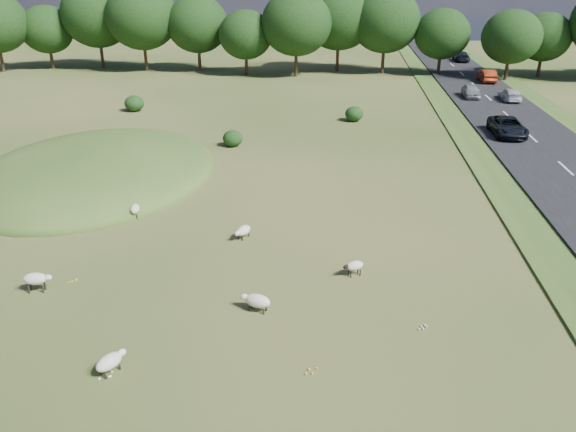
{
  "coord_description": "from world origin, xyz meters",
  "views": [
    {
      "loc": [
        4.79,
        -22.57,
        12.56
      ],
      "look_at": [
        2.0,
        4.0,
        1.0
      ],
      "focal_mm": 35.0,
      "sensor_mm": 36.0,
      "label": 1
    }
  ],
  "objects_px": {
    "car_0": "(471,91)",
    "car_6": "(461,56)",
    "sheep_4": "(36,279)",
    "car_2": "(487,75)",
    "sheep_2": "(135,209)",
    "car_5": "(508,126)",
    "sheep_1": "(354,266)",
    "sheep_0": "(243,231)",
    "car_4": "(510,94)",
    "sheep_3": "(110,361)",
    "sheep_5": "(257,301)"
  },
  "relations": [
    {
      "from": "sheep_0",
      "to": "car_4",
      "type": "height_order",
      "value": "car_4"
    },
    {
      "from": "sheep_2",
      "to": "sheep_4",
      "type": "xyz_separation_m",
      "value": [
        -1.4,
        -8.09,
        0.05
      ]
    },
    {
      "from": "sheep_0",
      "to": "sheep_3",
      "type": "height_order",
      "value": "sheep_3"
    },
    {
      "from": "car_2",
      "to": "car_5",
      "type": "xyz_separation_m",
      "value": [
        -3.8,
        -25.66,
        -0.03
      ]
    },
    {
      "from": "sheep_5",
      "to": "car_6",
      "type": "xyz_separation_m",
      "value": [
        20.38,
        71.52,
        0.5
      ]
    },
    {
      "from": "sheep_4",
      "to": "car_4",
      "type": "bearing_deg",
      "value": 43.8
    },
    {
      "from": "sheep_5",
      "to": "car_2",
      "type": "bearing_deg",
      "value": -94.88
    },
    {
      "from": "car_5",
      "to": "car_6",
      "type": "height_order",
      "value": "car_5"
    },
    {
      "from": "sheep_3",
      "to": "car_0",
      "type": "relative_size",
      "value": 0.32
    },
    {
      "from": "sheep_5",
      "to": "car_0",
      "type": "height_order",
      "value": "car_0"
    },
    {
      "from": "sheep_3",
      "to": "car_5",
      "type": "bearing_deg",
      "value": -4.59
    },
    {
      "from": "sheep_4",
      "to": "car_4",
      "type": "distance_m",
      "value": 51.49
    },
    {
      "from": "sheep_5",
      "to": "car_6",
      "type": "relative_size",
      "value": 0.27
    },
    {
      "from": "sheep_0",
      "to": "car_0",
      "type": "xyz_separation_m",
      "value": [
        18.34,
        36.91,
        0.51
      ]
    },
    {
      "from": "car_5",
      "to": "sheep_1",
      "type": "bearing_deg",
      "value": -117.21
    },
    {
      "from": "sheep_3",
      "to": "car_2",
      "type": "height_order",
      "value": "car_2"
    },
    {
      "from": "sheep_3",
      "to": "car_4",
      "type": "height_order",
      "value": "car_4"
    },
    {
      "from": "sheep_1",
      "to": "car_2",
      "type": "bearing_deg",
      "value": -138.38
    },
    {
      "from": "sheep_0",
      "to": "car_2",
      "type": "relative_size",
      "value": 0.26
    },
    {
      "from": "sheep_0",
      "to": "sheep_3",
      "type": "bearing_deg",
      "value": 13.8
    },
    {
      "from": "sheep_4",
      "to": "car_0",
      "type": "bearing_deg",
      "value": 48.1
    },
    {
      "from": "sheep_2",
      "to": "car_4",
      "type": "height_order",
      "value": "car_4"
    },
    {
      "from": "sheep_1",
      "to": "sheep_3",
      "type": "xyz_separation_m",
      "value": [
        -8.28,
        -7.59,
        -0.06
      ]
    },
    {
      "from": "car_4",
      "to": "car_6",
      "type": "relative_size",
      "value": 0.85
    },
    {
      "from": "sheep_0",
      "to": "car_4",
      "type": "relative_size",
      "value": 0.28
    },
    {
      "from": "sheep_0",
      "to": "sheep_1",
      "type": "xyz_separation_m",
      "value": [
        5.67,
        -3.35,
        0.08
      ]
    },
    {
      "from": "car_0",
      "to": "car_6",
      "type": "bearing_deg",
      "value": 82.26
    },
    {
      "from": "sheep_2",
      "to": "car_5",
      "type": "distance_m",
      "value": 31.43
    },
    {
      "from": "sheep_0",
      "to": "sheep_5",
      "type": "relative_size",
      "value": 0.88
    },
    {
      "from": "sheep_2",
      "to": "car_2",
      "type": "distance_m",
      "value": 53.31
    },
    {
      "from": "sheep_0",
      "to": "sheep_3",
      "type": "distance_m",
      "value": 11.25
    },
    {
      "from": "sheep_2",
      "to": "car_4",
      "type": "relative_size",
      "value": 0.27
    },
    {
      "from": "sheep_1",
      "to": "sheep_5",
      "type": "xyz_separation_m",
      "value": [
        -3.91,
        -3.29,
        -0.03
      ]
    },
    {
      "from": "car_0",
      "to": "car_6",
      "type": "height_order",
      "value": "car_6"
    },
    {
      "from": "sheep_3",
      "to": "car_4",
      "type": "xyz_separation_m",
      "value": [
        24.76,
        46.66,
        0.42
      ]
    },
    {
      "from": "sheep_4",
      "to": "sheep_2",
      "type": "bearing_deg",
      "value": 69.57
    },
    {
      "from": "car_2",
      "to": "sheep_1",
      "type": "bearing_deg",
      "value": 71.87
    },
    {
      "from": "sheep_0",
      "to": "car_6",
      "type": "bearing_deg",
      "value": -171.59
    },
    {
      "from": "sheep_3",
      "to": "car_4",
      "type": "relative_size",
      "value": 0.3
    },
    {
      "from": "sheep_0",
      "to": "sheep_1",
      "type": "height_order",
      "value": "sheep_1"
    },
    {
      "from": "sheep_2",
      "to": "car_0",
      "type": "relative_size",
      "value": 0.29
    },
    {
      "from": "sheep_5",
      "to": "car_4",
      "type": "height_order",
      "value": "car_4"
    },
    {
      "from": "car_2",
      "to": "car_6",
      "type": "xyz_separation_m",
      "value": [
        0.0,
        17.92,
        -0.04
      ]
    },
    {
      "from": "car_5",
      "to": "sheep_4",
      "type": "bearing_deg",
      "value": -133.65
    },
    {
      "from": "sheep_1",
      "to": "sheep_2",
      "type": "height_order",
      "value": "sheep_2"
    },
    {
      "from": "sheep_1",
      "to": "car_0",
      "type": "distance_m",
      "value": 42.2
    },
    {
      "from": "car_0",
      "to": "car_5",
      "type": "distance_m",
      "value": 15.61
    },
    {
      "from": "sheep_4",
      "to": "car_2",
      "type": "distance_m",
      "value": 60.97
    },
    {
      "from": "sheep_1",
      "to": "car_4",
      "type": "height_order",
      "value": "car_4"
    },
    {
      "from": "sheep_3",
      "to": "car_5",
      "type": "height_order",
      "value": "car_5"
    }
  ]
}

